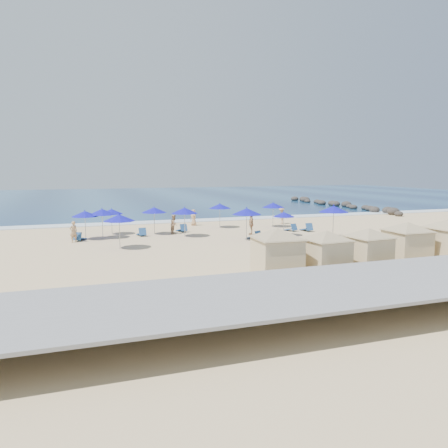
% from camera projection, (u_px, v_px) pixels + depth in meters
% --- Properties ---
extents(ground, '(160.00, 160.00, 0.00)m').
position_uv_depth(ground, '(255.00, 245.00, 31.84)').
color(ground, beige).
rests_on(ground, ground).
extents(ocean, '(160.00, 80.00, 0.06)m').
position_uv_depth(ocean, '(140.00, 197.00, 83.31)').
color(ocean, navy).
rests_on(ocean, ground).
extents(surf_line, '(160.00, 2.50, 0.08)m').
position_uv_depth(surf_line, '(197.00, 220.00, 46.34)').
color(surf_line, white).
rests_on(surf_line, ground).
extents(seawall, '(160.00, 6.10, 1.22)m').
position_uv_depth(seawall, '(378.00, 280.00, 19.13)').
color(seawall, gray).
rests_on(seawall, ground).
extents(rock_jetty, '(2.56, 26.66, 0.96)m').
position_uv_depth(rock_jetty, '(339.00, 204.00, 63.01)').
color(rock_jetty, '#282421').
rests_on(rock_jetty, ground).
extents(trash_bin, '(0.86, 0.86, 0.77)m').
position_uv_depth(trash_bin, '(286.00, 255.00, 26.01)').
color(trash_bin, black).
rests_on(trash_bin, ground).
extents(cabana_0, '(4.56, 4.56, 2.86)m').
position_uv_depth(cabana_0, '(277.00, 247.00, 21.60)').
color(cabana_0, beige).
rests_on(cabana_0, ground).
extents(cabana_1, '(4.20, 4.20, 2.64)m').
position_uv_depth(cabana_1, '(326.00, 248.00, 22.17)').
color(cabana_1, beige).
rests_on(cabana_1, ground).
extents(cabana_2, '(4.14, 4.14, 2.61)m').
position_uv_depth(cabana_2, '(368.00, 245.00, 23.21)').
color(cabana_2, beige).
rests_on(cabana_2, ground).
extents(cabana_3, '(4.42, 4.42, 2.77)m').
position_uv_depth(cabana_3, '(407.00, 238.00, 24.64)').
color(cabana_3, beige).
rests_on(cabana_3, ground).
extents(umbrella_0, '(2.14, 2.14, 2.44)m').
position_uv_depth(umbrella_0, '(102.00, 212.00, 34.46)').
color(umbrella_0, '#A5A8AD').
rests_on(umbrella_0, ground).
extents(umbrella_1, '(2.05, 2.05, 2.33)m').
position_uv_depth(umbrella_1, '(85.00, 214.00, 33.85)').
color(umbrella_1, '#A5A8AD').
rests_on(umbrella_1, ground).
extents(umbrella_2, '(1.96, 1.96, 2.23)m').
position_uv_depth(umbrella_2, '(111.00, 212.00, 36.52)').
color(umbrella_2, '#A5A8AD').
rests_on(umbrella_2, ground).
extents(umbrella_3, '(2.19, 2.19, 2.49)m').
position_uv_depth(umbrella_3, '(119.00, 218.00, 29.92)').
color(umbrella_3, '#A5A8AD').
rests_on(umbrella_3, ground).
extents(umbrella_4, '(2.10, 2.10, 2.39)m').
position_uv_depth(umbrella_4, '(154.00, 210.00, 36.53)').
color(umbrella_4, '#A5A8AD').
rests_on(umbrella_4, ground).
extents(umbrella_5, '(2.17, 2.17, 2.47)m').
position_uv_depth(umbrella_5, '(185.00, 211.00, 35.26)').
color(umbrella_5, '#A5A8AD').
rests_on(umbrella_5, ground).
extents(umbrella_6, '(2.28, 2.28, 2.59)m').
position_uv_depth(umbrella_6, '(247.00, 211.00, 33.44)').
color(umbrella_6, '#A5A8AD').
rests_on(umbrella_6, ground).
extents(umbrella_7, '(2.06, 2.06, 2.34)m').
position_uv_depth(umbrella_7, '(220.00, 206.00, 40.70)').
color(umbrella_7, '#A5A8AD').
rests_on(umbrella_7, ground).
extents(umbrella_8, '(1.80, 1.80, 2.05)m').
position_uv_depth(umbrella_8, '(284.00, 214.00, 35.76)').
color(umbrella_8, '#A5A8AD').
rests_on(umbrella_8, ground).
extents(umbrella_9, '(2.11, 2.11, 2.40)m').
position_uv_depth(umbrella_9, '(273.00, 205.00, 41.21)').
color(umbrella_9, '#A5A8AD').
rests_on(umbrella_9, ground).
extents(umbrella_10, '(2.36, 2.36, 2.69)m').
position_uv_depth(umbrella_10, '(334.00, 209.00, 34.52)').
color(umbrella_10, '#A5A8AD').
rests_on(umbrella_10, ground).
extents(beach_chair_0, '(1.05, 1.41, 0.71)m').
position_uv_depth(beach_chair_0, '(80.00, 238.00, 33.45)').
color(beach_chair_0, '#244E86').
rests_on(beach_chair_0, ground).
extents(beach_chair_1, '(0.66, 1.35, 0.73)m').
position_uv_depth(beach_chair_1, '(142.00, 233.00, 35.82)').
color(beach_chair_1, '#244E86').
rests_on(beach_chair_1, ground).
extents(beach_chair_2, '(0.78, 1.42, 0.74)m').
position_uv_depth(beach_chair_2, '(182.00, 229.00, 38.18)').
color(beach_chair_2, '#244E86').
rests_on(beach_chair_2, ground).
extents(beach_chair_3, '(1.00, 1.40, 0.71)m').
position_uv_depth(beach_chair_3, '(255.00, 236.00, 34.22)').
color(beach_chair_3, '#244E86').
rests_on(beach_chair_3, ground).
extents(beach_chair_4, '(0.87, 1.39, 0.71)m').
position_uv_depth(beach_chair_4, '(291.00, 228.00, 38.61)').
color(beach_chair_4, '#244E86').
rests_on(beach_chair_4, ground).
extents(beach_chair_5, '(0.64, 1.41, 0.77)m').
position_uv_depth(beach_chair_5, '(307.00, 228.00, 38.54)').
color(beach_chair_5, '#244E86').
rests_on(beach_chair_5, ground).
extents(beachgoer_0, '(0.69, 0.58, 1.60)m').
position_uv_depth(beachgoer_0, '(73.00, 232.00, 32.75)').
color(beachgoer_0, tan).
rests_on(beachgoer_0, ground).
extents(beachgoer_1, '(0.95, 1.00, 1.63)m').
position_uv_depth(beachgoer_1, '(174.00, 224.00, 36.99)').
color(beachgoer_1, tan).
rests_on(beachgoer_1, ground).
extents(beachgoer_2, '(0.83, 1.13, 1.78)m').
position_uv_depth(beachgoer_2, '(251.00, 224.00, 36.58)').
color(beachgoer_2, tan).
rests_on(beachgoer_2, ground).
extents(beachgoer_3, '(0.87, 1.20, 1.67)m').
position_uv_depth(beachgoer_3, '(281.00, 216.00, 43.69)').
color(beachgoer_3, tan).
rests_on(beachgoer_3, ground).
extents(beachgoer_4, '(0.73, 0.89, 1.57)m').
position_uv_depth(beachgoer_4, '(194.00, 217.00, 42.46)').
color(beachgoer_4, tan).
rests_on(beachgoer_4, ground).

